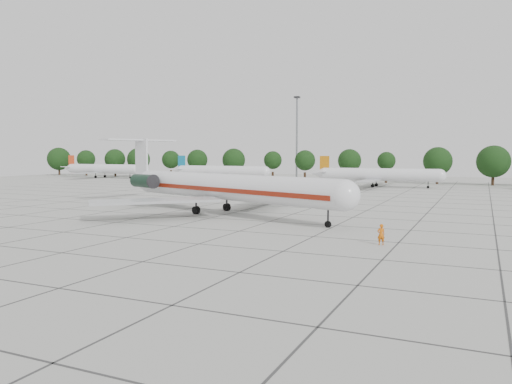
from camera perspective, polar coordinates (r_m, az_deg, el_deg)
ground at (r=58.73m, az=1.56°, el=-3.40°), size 260.00×260.00×0.00m
apron_joints at (r=72.67m, az=6.19°, el=-1.91°), size 170.00×170.00×0.02m
main_airliner at (r=67.35m, az=-4.73°, el=0.71°), size 42.80×32.44×10.35m
ground_crew at (r=45.09m, az=14.10°, el=-4.73°), size 0.81×0.71×1.86m
bg_airliner_a at (r=171.72m, az=-17.19°, el=2.53°), size 28.24×27.20×7.40m
bg_airliner_b at (r=143.05m, az=-4.03°, el=2.37°), size 28.24×27.20×7.40m
bg_airliner_c at (r=122.38m, az=13.78°, el=1.91°), size 28.24×27.20×7.40m
tree_line at (r=142.78m, az=10.64°, el=3.54°), size 249.86×8.44×10.22m
floodlight_mast at (r=154.94m, az=4.69°, el=6.73°), size 1.60×1.60×25.45m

